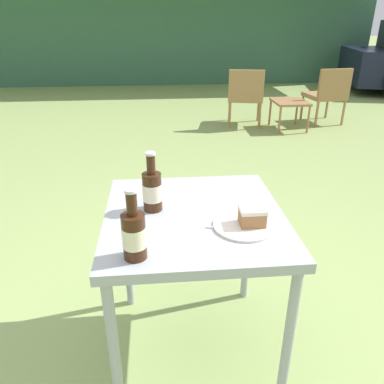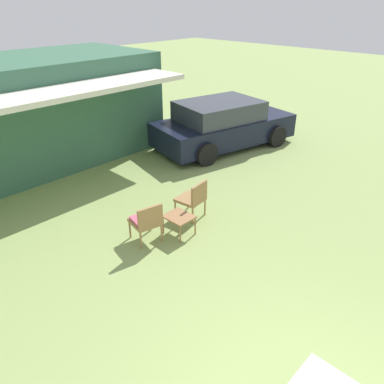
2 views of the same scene
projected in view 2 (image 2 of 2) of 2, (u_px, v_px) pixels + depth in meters
parked_car at (223, 125)px, 11.15m from camera, size 4.50×2.71×1.39m
wicker_chair_cushioned at (146, 220)px, 6.80m from camera, size 0.58×0.59×0.81m
wicker_chair_plain at (193, 197)px, 7.57m from camera, size 0.55×0.56×0.81m
garden_side_table at (179, 218)px, 7.07m from camera, size 0.45×0.51×0.40m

